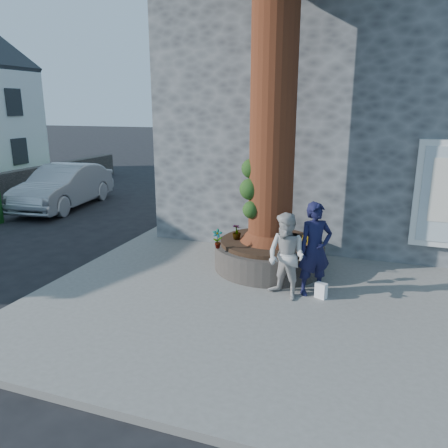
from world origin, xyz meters
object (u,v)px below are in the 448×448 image
(man, at_px, (315,249))
(planter, at_px, (269,254))
(woman, at_px, (286,256))
(car_silver, at_px, (64,186))

(man, bearing_deg, planter, 102.25)
(woman, bearing_deg, man, 62.84)
(planter, xyz_separation_m, man, (1.08, -1.04, 0.56))
(man, relative_size, car_silver, 0.38)
(planter, distance_m, car_silver, 9.02)
(man, height_order, car_silver, man)
(woman, relative_size, car_silver, 0.34)
(woman, xyz_separation_m, car_silver, (-8.86, 5.05, -0.15))
(man, xyz_separation_m, woman, (-0.45, -0.32, -0.08))
(planter, xyz_separation_m, car_silver, (-8.23, 3.69, 0.33))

